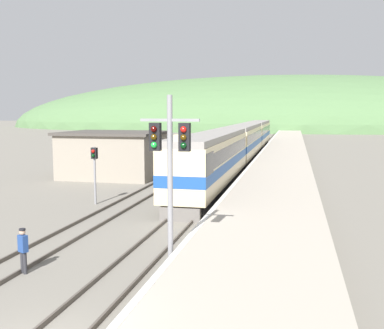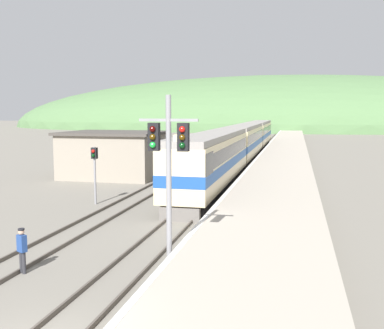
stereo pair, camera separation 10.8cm
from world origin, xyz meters
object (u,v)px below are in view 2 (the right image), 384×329
express_train_lead_car (212,160)px  carriage_third (259,133)px  signal_mast_main (169,158)px  carriage_second (244,142)px  track_worker (22,248)px  signal_post_siding (94,163)px

express_train_lead_car → carriage_third: (0.00, 41.67, -0.01)m
express_train_lead_car → signal_mast_main: (1.54, -16.92, 1.87)m
carriage_second → track_worker: 39.48m
signal_post_siding → track_worker: size_ratio=2.19×
carriage_second → carriage_third: size_ratio=1.00×
express_train_lead_car → signal_post_siding: (-6.45, -6.27, 0.29)m
signal_mast_main → signal_post_siding: signal_mast_main is taller
carriage_second → carriage_third: same height
carriage_second → carriage_third: bearing=90.0°
carriage_third → track_worker: carriage_third is taller
carriage_third → signal_post_siding: 48.37m
signal_mast_main → track_worker: (-5.20, -1.44, -3.28)m
carriage_third → track_worker: bearing=-93.5°
carriage_third → signal_mast_main: bearing=-88.5°
express_train_lead_car → signal_mast_main: 17.10m
signal_mast_main → signal_post_siding: 13.42m
carriage_third → track_worker: 60.16m
express_train_lead_car → signal_post_siding: express_train_lead_car is taller
carriage_second → signal_post_siding: (-6.45, -27.19, 0.30)m
carriage_second → signal_mast_main: 37.93m
signal_post_siding → express_train_lead_car: bearing=44.2°
track_worker → signal_mast_main: bearing=15.5°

